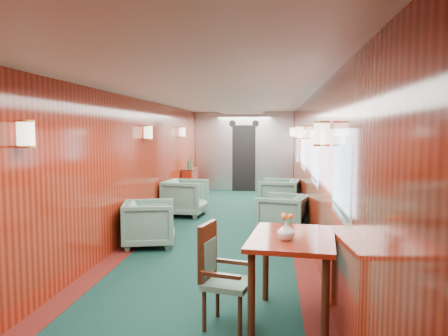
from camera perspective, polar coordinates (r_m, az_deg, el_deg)
name	(u,v)px	position (r m, az deg, el deg)	size (l,w,h in m)	color
room	(220,142)	(7.40, -0.49, 3.38)	(12.00, 12.10, 2.40)	#0C2D25
bulkhead	(244,152)	(13.30, 2.63, 2.10)	(2.98, 0.17, 2.39)	silver
windows_right	(308,153)	(7.63, 10.92, 1.94)	(0.02, 8.60, 0.80)	silver
wall_sconces	(224,133)	(7.96, 0.01, 4.60)	(2.97, 7.97, 0.25)	beige
dining_table	(292,250)	(4.26, 8.89, -10.52)	(0.90, 1.19, 0.84)	maroon
side_chair	(219,271)	(4.19, -0.68, -13.25)	(0.52, 0.53, 0.97)	#1F493F
credenza	(190,183)	(11.81, -4.47, -1.97)	(0.29, 0.92, 1.10)	maroon
flower_vase	(286,231)	(4.05, 8.12, -8.13)	(0.16, 0.16, 0.17)	silver
armchair_left_near	(149,223)	(7.07, -9.74, -7.15)	(0.78, 0.80, 0.73)	#1F493F
armchair_left_far	(185,198)	(9.44, -5.06, -3.89)	(0.84, 0.86, 0.79)	#1F493F
armchair_right_near	(283,215)	(7.67, 7.72, -6.15)	(0.78, 0.81, 0.73)	#1F493F
armchair_right_far	(279,196)	(9.77, 7.19, -3.67)	(0.82, 0.85, 0.77)	#1F493F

